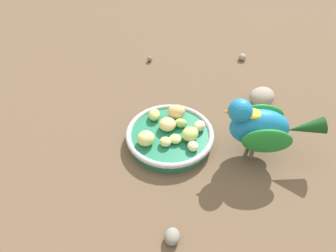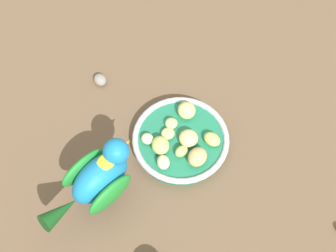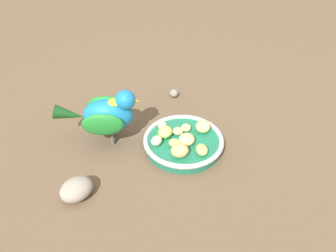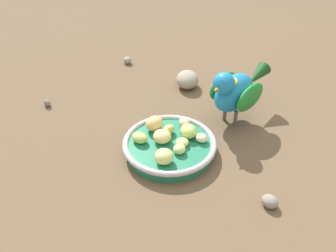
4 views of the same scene
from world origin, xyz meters
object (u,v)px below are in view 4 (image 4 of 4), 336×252
Objects in this scene: apple_piece_5 at (139,138)px; pebble_2 at (47,103)px; apple_piece_2 at (188,131)px; apple_piece_6 at (154,124)px; feeding_bowl at (169,146)px; apple_piece_0 at (162,136)px; apple_piece_4 at (181,149)px; parrot at (235,90)px; apple_piece_9 at (201,138)px; apple_piece_7 at (169,129)px; apple_piece_3 at (164,156)px; pebble_1 at (127,60)px; pebble_0 at (270,201)px; rock_large at (187,80)px; apple_piece_8 at (182,142)px; apple_piece_1 at (185,122)px.

pebble_2 is (0.27, -0.10, -0.03)m from apple_piece_5.
apple_piece_6 is at bearing -3.12° from apple_piece_2.
apple_piece_0 is at bearing -4.94° from feeding_bowl.
apple_piece_4 is 0.19m from parrot.
apple_piece_9 is 0.39m from pebble_2.
parrot is at bearing -136.10° from apple_piece_7.
apple_piece_3 is 1.51× the size of apple_piece_4.
apple_piece_4 is 0.72× the size of apple_piece_5.
pebble_1 is at bearing -56.39° from apple_piece_7.
apple_piece_7 is at bearing -29.65° from pebble_0.
pebble_2 is (0.43, 0.06, -0.07)m from parrot.
apple_piece_5 is at bearing -19.35° from parrot.
apple_piece_6 is 1.48× the size of apple_piece_7.
apple_piece_4 is 0.29m from rock_large.
feeding_bowl is at bearing 165.31° from pebble_2.
apple_piece_3 is 1.57× the size of pebble_1.
pebble_0 is at bearing 170.08° from apple_piece_3.
apple_piece_7 reaches higher than pebble_1.
rock_large is 2.25× the size of pebble_0.
apple_piece_5 is 0.18× the size of parrot.
apple_piece_9 is at bearing -158.98° from feeding_bowl.
apple_piece_8 is 0.17m from parrot.
feeding_bowl is 0.04m from apple_piece_4.
parrot is 9.60× the size of pebble_2.
apple_piece_3 is 0.94× the size of apple_piece_6.
pebble_0 is (-0.21, 0.09, -0.01)m from feeding_bowl.
apple_piece_3 is 0.10m from apple_piece_9.
pebble_0 is (-0.22, 0.12, -0.02)m from apple_piece_7.
apple_piece_1 is at bearing -117.33° from apple_piece_0.
pebble_1 is (0.21, -0.31, -0.02)m from apple_piece_7.
feeding_bowl is at bearing 21.02° from apple_piece_9.
apple_piece_1 is 0.12m from apple_piece_3.
parrot is (-0.12, -0.14, 0.04)m from apple_piece_0.
parrot is at bearing -115.42° from apple_piece_4.
apple_piece_8 is at bearing 80.73° from apple_piece_2.
apple_piece_7 is at bearing -54.00° from apple_piece_4.
apple_piece_5 is (0.09, -0.01, 0.00)m from apple_piece_4.
pebble_0 is at bearing 49.88° from parrot.
rock_large is at bearing -94.68° from apple_piece_6.
pebble_0 is (-0.14, 0.11, -0.02)m from apple_piece_9.
apple_piece_0 is 0.24m from pebble_0.
apple_piece_0 is 1.38× the size of apple_piece_8.
apple_piece_7 reaches higher than apple_piece_4.
feeding_bowl is at bearing 175.06° from apple_piece_0.
feeding_bowl is 2.79× the size of rock_large.
rock_large reaches higher than pebble_1.
apple_piece_1 is at bearing -81.48° from apple_piece_4.
apple_piece_1 is at bearing -63.55° from apple_piece_2.
apple_piece_7 is at bearing 1.32° from apple_piece_2.
apple_piece_6 is 0.19m from parrot.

